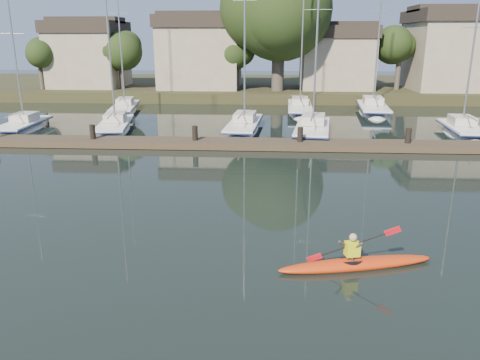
# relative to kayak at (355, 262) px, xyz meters

# --- Properties ---
(ground) EXTENTS (160.00, 160.00, 0.00)m
(ground) POSITION_rel_kayak_xyz_m (-3.65, 0.50, -0.17)
(ground) COLOR black
(ground) RESTS_ON ground
(kayak) EXTENTS (4.44, 1.62, 1.41)m
(kayak) POSITION_rel_kayak_xyz_m (0.00, 0.00, 0.00)
(kayak) COLOR #C1480E
(kayak) RESTS_ON ground
(dock) EXTENTS (34.00, 2.00, 1.80)m
(dock) POSITION_rel_kayak_xyz_m (-3.65, 14.50, 0.03)
(dock) COLOR #453727
(dock) RESTS_ON ground
(sailboat_0) EXTENTS (2.38, 7.05, 11.02)m
(sailboat_0) POSITION_rel_kayak_xyz_m (-19.09, 18.77, -0.35)
(sailboat_0) COLOR white
(sailboat_0) RESTS_ON ground
(sailboat_1) EXTENTS (3.33, 8.19, 13.02)m
(sailboat_1) POSITION_rel_kayak_xyz_m (-12.85, 19.10, -0.35)
(sailboat_1) COLOR white
(sailboat_1) RESTS_ON ground
(sailboat_2) EXTENTS (2.60, 8.74, 14.28)m
(sailboat_2) POSITION_rel_kayak_xyz_m (-4.11, 19.63, -0.35)
(sailboat_2) COLOR white
(sailboat_2) RESTS_ON ground
(sailboat_3) EXTENTS (3.22, 8.47, 13.31)m
(sailboat_3) POSITION_rel_kayak_xyz_m (0.40, 18.38, -0.37)
(sailboat_3) COLOR white
(sailboat_3) RESTS_ON ground
(sailboat_4) EXTENTS (2.62, 6.97, 11.60)m
(sailboat_4) POSITION_rel_kayak_xyz_m (10.09, 18.98, -0.36)
(sailboat_4) COLOR white
(sailboat_4) RESTS_ON ground
(sailboat_5) EXTENTS (3.20, 8.42, 13.62)m
(sailboat_5) POSITION_rel_kayak_xyz_m (-14.73, 27.52, -0.34)
(sailboat_5) COLOR white
(sailboat_5) RESTS_ON ground
(sailboat_6) EXTENTS (2.40, 9.79, 15.46)m
(sailboat_6) POSITION_rel_kayak_xyz_m (0.17, 28.18, -0.35)
(sailboat_6) COLOR white
(sailboat_6) RESTS_ON ground
(sailboat_7) EXTENTS (3.17, 8.92, 14.08)m
(sailboat_7) POSITION_rel_kayak_xyz_m (6.22, 27.94, -0.38)
(sailboat_7) COLOR white
(sailboat_7) RESTS_ON ground
(shore) EXTENTS (90.00, 25.25, 12.75)m
(shore) POSITION_rel_kayak_xyz_m (-2.03, 40.79, 3.06)
(shore) COLOR #2D371B
(shore) RESTS_ON ground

